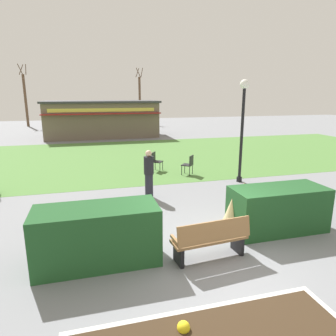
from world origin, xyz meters
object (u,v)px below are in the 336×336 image
object	(u,v)px
lamppost_mid	(243,119)
food_kiosk	(102,119)
parked_car_center_slot	(118,122)
trash_bin	(54,236)
tree_right_bg	(26,99)
parked_car_west_slot	(69,123)
cafe_chair_center	(189,163)
person_strolling	(149,174)
park_bench	(211,239)
tree_left_bg	(140,99)
cafe_chair_west	(156,160)

from	to	relation	value
lamppost_mid	food_kiosk	xyz separation A→B (m)	(-4.70, 15.77, -1.07)
parked_car_center_slot	trash_bin	bearing A→B (deg)	-99.06
parked_car_center_slot	tree_right_bg	world-z (taller)	tree_right_bg
lamppost_mid	parked_car_west_slot	world-z (taller)	lamppost_mid
cafe_chair_center	person_strolling	xyz separation A→B (m)	(-2.36, -2.56, 0.33)
park_bench	tree_left_bg	size ratio (longest dim) A/B	0.26
parked_car_west_slot	tree_left_bg	size ratio (longest dim) A/B	0.65
tree_right_bg	cafe_chair_west	bearing A→B (deg)	-68.42
person_strolling	cafe_chair_west	bearing A→B (deg)	163.62
parked_car_west_slot	parked_car_center_slot	distance (m)	5.14
lamppost_mid	cafe_chair_west	bearing A→B (deg)	137.67
parked_car_west_slot	tree_left_bg	bearing A→B (deg)	30.50
parked_car_center_slot	tree_left_bg	xyz separation A→B (m)	(3.27, 4.95, 2.34)
park_bench	parked_car_center_slot	size ratio (longest dim) A/B	0.41
parked_car_center_slot	tree_left_bg	distance (m)	6.38
tree_left_bg	food_kiosk	bearing A→B (deg)	-114.80
parked_car_west_slot	parked_car_center_slot	xyz separation A→B (m)	(5.14, -0.00, 0.00)
cafe_chair_center	person_strolling	world-z (taller)	person_strolling
cafe_chair_center	parked_car_west_slot	bearing A→B (deg)	106.44
cafe_chair_center	tree_right_bg	world-z (taller)	tree_right_bg
park_bench	parked_car_west_slot	size ratio (longest dim) A/B	0.40
cafe_chair_center	trash_bin	bearing A→B (deg)	-132.04
lamppost_mid	trash_bin	size ratio (longest dim) A/B	4.87
cafe_chair_center	parked_car_west_slot	size ratio (longest dim) A/B	0.20
person_strolling	food_kiosk	bearing A→B (deg)	-177.81
parked_car_west_slot	parked_car_center_slot	size ratio (longest dim) A/B	1.01
cafe_chair_west	cafe_chair_center	bearing A→B (deg)	-40.60
tree_left_bg	trash_bin	bearing A→B (deg)	-103.40
cafe_chair_center	tree_right_bg	bearing A→B (deg)	113.24
food_kiosk	parked_car_center_slot	world-z (taller)	food_kiosk
food_kiosk	cafe_chair_center	distance (m)	14.54
park_bench	tree_left_bg	distance (m)	33.01
tree_left_bg	parked_car_west_slot	bearing A→B (deg)	-149.50
tree_left_bg	lamppost_mid	bearing A→B (deg)	-91.30
cafe_chair_center	parked_car_center_slot	world-z (taller)	parked_car_center_slot
person_strolling	tree_left_bg	distance (m)	28.72
cafe_chair_center	cafe_chair_west	bearing A→B (deg)	139.40
park_bench	lamppost_mid	size ratio (longest dim) A/B	0.42
lamppost_mid	person_strolling	world-z (taller)	lamppost_mid
lamppost_mid	tree_right_bg	size ratio (longest dim) A/B	0.61
lamppost_mid	cafe_chair_west	xyz separation A→B (m)	(-2.96, 2.69, -2.06)
cafe_chair_west	cafe_chair_center	distance (m)	1.70
tree_right_bg	person_strolling	bearing A→B (deg)	-73.08
cafe_chair_west	person_strolling	xyz separation A→B (m)	(-1.07, -3.67, 0.33)
parked_car_center_slot	parked_car_west_slot	bearing A→B (deg)	179.98
parked_car_west_slot	parked_car_center_slot	world-z (taller)	same
lamppost_mid	parked_car_center_slot	world-z (taller)	lamppost_mid
parked_car_west_slot	tree_right_bg	distance (m)	6.75
lamppost_mid	person_strolling	distance (m)	4.49
cafe_chair_center	tree_right_bg	size ratio (longest dim) A/B	0.13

